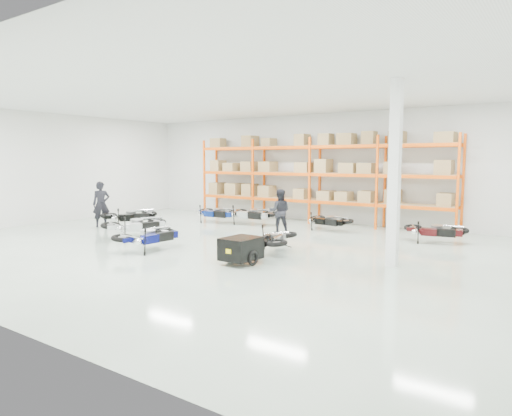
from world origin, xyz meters
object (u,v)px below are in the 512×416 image
Objects in this scene: moto_back_c at (328,218)px; moto_back_d at (435,227)px; trailer at (241,249)px; person_back at (280,211)px; moto_blue_centre at (149,232)px; person_left at (101,204)px; moto_silver_left at (136,221)px; moto_touring_right at (275,235)px; moto_back_a at (217,210)px; moto_black_far_left at (130,213)px; moto_back_b at (251,211)px.

moto_back_d is (3.84, -0.39, 0.02)m from moto_back_c.
person_back reaches higher than trailer.
person_left reaches higher than moto_blue_centre.
moto_touring_right is (5.05, 0.56, -0.06)m from moto_silver_left.
moto_back_a is at bearing 111.03° from moto_back_c.
person_left reaches higher than moto_touring_right.
moto_blue_centre is at bearing -80.99° from person_left.
moto_back_a is at bearing -62.71° from moto_silver_left.
trailer is at bearing -161.44° from moto_back_c.
moto_black_far_left is at bearing -7.24° from person_back.
moto_back_d is (6.41, 5.92, -0.03)m from moto_blue_centre.
person_back is (-1.17, -1.52, 0.30)m from moto_back_c.
moto_blue_centre is 1.06× the size of moto_touring_right.
moto_silver_left reaches higher than moto_blue_centre.
moto_back_a is (-5.31, 5.52, 0.14)m from trailer.
trailer is (5.05, -1.04, -0.18)m from moto_silver_left.
moto_blue_centre reaches higher than moto_back_c.
trailer is (3.15, 0.14, -0.15)m from moto_blue_centre.
person_left is (-8.28, 0.50, 0.37)m from moto_touring_right.
person_left reaches higher than moto_black_far_left.
moto_back_b is at bearing -57.56° from person_back.
moto_blue_centre is 1.00× the size of person_left.
moto_back_d is at bearing -39.68° from person_left.
person_left is at bearing -17.65° from moto_blue_centre.
moto_silver_left is 3.41m from person_left.
moto_black_far_left is 1.17× the size of moto_back_c.
moto_touring_right is 1.60m from trailer.
moto_back_c is (4.48, 5.13, -0.09)m from moto_silver_left.
moto_black_far_left is at bearing 97.52° from moto_back_d.
moto_touring_right is 1.06× the size of moto_back_c.
person_back is (2.07, -1.21, 0.22)m from moto_back_b.
moto_blue_centre is at bearing 123.63° from moto_back_d.
person_back is at bearing 112.86° from trailer.
moto_silver_left is (-1.90, 1.18, 0.03)m from moto_blue_centre.
person_back is at bearing -119.33° from moto_back_b.
person_back is (-5.01, -1.13, 0.28)m from moto_back_d.
person_back is (3.57, -0.87, 0.25)m from moto_back_a.
trailer is at bearing -146.06° from moto_back_b.
moto_back_a is at bearing -92.80° from moto_black_far_left.
moto_touring_right is at bearing 92.34° from person_back.
person_back is at bearing -36.01° from person_left.
moto_black_far_left reaches higher than trailer.
moto_silver_left is 1.06× the size of person_left.
moto_silver_left is at bearing 167.20° from moto_touring_right.
moto_back_d is (8.57, 0.26, -0.03)m from moto_back_a.
moto_back_b is 2.40m from person_back.
moto_back_d is (3.27, 5.78, 0.11)m from trailer.
moto_back_c is 8.72m from person_left.
moto_silver_left is at bearing 170.72° from trailer.
person_left is (-4.47, -3.76, 0.32)m from moto_back_b.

